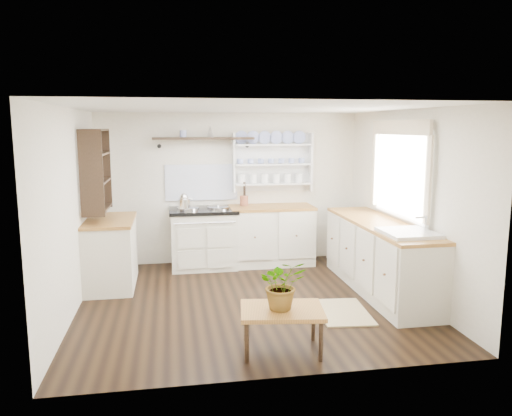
{
  "coord_description": "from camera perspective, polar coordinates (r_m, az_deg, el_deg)",
  "views": [
    {
      "loc": [
        -0.9,
        -5.72,
        2.09
      ],
      "look_at": [
        0.13,
        0.25,
        1.1
      ],
      "focal_mm": 35.0,
      "sensor_mm": 36.0,
      "label": 1
    }
  ],
  "objects": [
    {
      "name": "center_table",
      "position": [
        4.76,
        2.98,
        -11.93
      ],
      "size": [
        0.83,
        0.64,
        0.42
      ],
      "rotation": [
        0.0,
        0.0,
        -0.13
      ],
      "color": "brown",
      "rests_on": "floor"
    },
    {
      "name": "wall_left",
      "position": [
        5.9,
        -20.38,
        -0.47
      ],
      "size": [
        0.02,
        3.8,
        2.3
      ],
      "primitive_type": "cube",
      "color": "beige",
      "rests_on": "ground"
    },
    {
      "name": "right_cabinets",
      "position": [
        6.58,
        13.9,
        -5.34
      ],
      "size": [
        0.62,
        2.43,
        0.9
      ],
      "color": "beige",
      "rests_on": "floor"
    },
    {
      "name": "left_cabinets",
      "position": [
        6.87,
        -16.23,
        -4.83
      ],
      "size": [
        0.62,
        1.13,
        0.9
      ],
      "color": "beige",
      "rests_on": "floor"
    },
    {
      "name": "floor",
      "position": [
        6.16,
        -0.8,
        -10.56
      ],
      "size": [
        4.0,
        3.8,
        0.01
      ],
      "primitive_type": "cube",
      "color": "black",
      "rests_on": "ground"
    },
    {
      "name": "high_shelf",
      "position": [
        7.52,
        -6.01,
        7.84
      ],
      "size": [
        1.5,
        0.29,
        0.16
      ],
      "color": "black",
      "rests_on": "wall_back"
    },
    {
      "name": "wall_right",
      "position": [
        6.48,
        16.91,
        0.54
      ],
      "size": [
        0.02,
        3.8,
        2.3
      ],
      "primitive_type": "cube",
      "color": "beige",
      "rests_on": "ground"
    },
    {
      "name": "wall_back",
      "position": [
        7.73,
        -3.02,
        2.27
      ],
      "size": [
        4.0,
        0.02,
        2.3
      ],
      "primitive_type": "cube",
      "color": "beige",
      "rests_on": "ground"
    },
    {
      "name": "potted_plant",
      "position": [
        4.66,
        3.01,
        -8.68
      ],
      "size": [
        0.43,
        0.37,
        0.48
      ],
      "primitive_type": "imported",
      "rotation": [
        0.0,
        0.0,
        -0.0
      ],
      "color": "#3F7233",
      "rests_on": "center_table"
    },
    {
      "name": "floor_rug",
      "position": [
        5.87,
        9.9,
        -11.62
      ],
      "size": [
        0.62,
        0.89,
        0.02
      ],
      "primitive_type": "cube",
      "rotation": [
        0.0,
        0.0,
        -0.08
      ],
      "color": "#9E825C",
      "rests_on": "floor"
    },
    {
      "name": "left_shelving",
      "position": [
        6.71,
        -17.84,
        4.22
      ],
      "size": [
        0.28,
        0.8,
        1.05
      ],
      "primitive_type": "cube",
      "color": "black",
      "rests_on": "wall_left"
    },
    {
      "name": "back_cabinets",
      "position": [
        7.65,
        1.76,
        -3.04
      ],
      "size": [
        1.27,
        0.63,
        0.9
      ],
      "color": "beige",
      "rests_on": "floor"
    },
    {
      "name": "kettle",
      "position": [
        7.25,
        -8.22,
        0.8
      ],
      "size": [
        0.17,
        0.17,
        0.21
      ],
      "primitive_type": null,
      "color": "silver",
      "rests_on": "aga_cooker"
    },
    {
      "name": "belfast_sink",
      "position": [
        5.84,
        16.96,
        -3.88
      ],
      "size": [
        0.55,
        0.6,
        0.45
      ],
      "color": "white",
      "rests_on": "right_cabinets"
    },
    {
      "name": "plate_rack",
      "position": [
        7.76,
        1.78,
        5.31
      ],
      "size": [
        1.2,
        0.22,
        0.9
      ],
      "color": "white",
      "rests_on": "wall_back"
    },
    {
      "name": "window",
      "position": [
        6.55,
        16.1,
        4.31
      ],
      "size": [
        0.08,
        1.55,
        1.22
      ],
      "color": "white",
      "rests_on": "wall_right"
    },
    {
      "name": "aga_cooker",
      "position": [
        7.49,
        -6.0,
        -3.4
      ],
      "size": [
        1.0,
        0.69,
        0.92
      ],
      "color": "beige",
      "rests_on": "floor"
    },
    {
      "name": "utensil_crock",
      "position": [
        7.56,
        -1.38,
        0.85
      ],
      "size": [
        0.13,
        0.13,
        0.15
      ],
      "primitive_type": "cylinder",
      "color": "brown",
      "rests_on": "back_cabinets"
    },
    {
      "name": "ceiling",
      "position": [
        5.8,
        -0.85,
        11.35
      ],
      "size": [
        4.0,
        3.8,
        0.01
      ],
      "primitive_type": "cube",
      "color": "white",
      "rests_on": "wall_back"
    }
  ]
}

